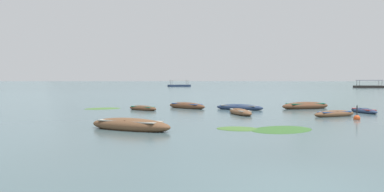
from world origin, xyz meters
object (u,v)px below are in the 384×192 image
rowboat_6 (239,107)px  rowboat_8 (364,111)px  rowboat_5 (187,106)px  mooring_buoy (357,118)px  rowboat_3 (335,114)px  ferry_1 (369,86)px  rowboat_0 (305,106)px  rowboat_1 (130,125)px  ferry_2 (179,85)px  rowboat_4 (143,108)px  rowboat_2 (240,112)px

rowboat_6 → rowboat_8: (8.25, -3.72, -0.04)m
rowboat_5 → mooring_buoy: mooring_buoy is taller
rowboat_5 → rowboat_8: size_ratio=1.16×
rowboat_3 → rowboat_5: rowboat_5 is taller
rowboat_5 → ferry_1: ferry_1 is taller
rowboat_0 → rowboat_1: size_ratio=1.07×
rowboat_0 → rowboat_5: 9.69m
ferry_1 → ferry_2: 62.01m
rowboat_4 → ferry_2: bearing=85.8°
rowboat_1 → rowboat_6: 15.01m
rowboat_0 → rowboat_4: (-13.15, -0.75, -0.07)m
rowboat_0 → rowboat_1: rowboat_1 is taller
ferry_1 → mooring_buoy: bearing=-117.6°
rowboat_0 → mooring_buoy: (-0.37, -9.75, -0.12)m
rowboat_0 → rowboat_8: 5.30m
rowboat_3 → rowboat_4: size_ratio=1.21×
rowboat_8 → rowboat_5: bearing=154.9°
rowboat_2 → rowboat_4: bearing=145.3°
rowboat_0 → mooring_buoy: 9.76m
rowboat_2 → ferry_2: bearing=89.1°
rowboat_2 → rowboat_4: rowboat_2 is taller
rowboat_3 → rowboat_6: size_ratio=0.88×
rowboat_2 → ferry_1: bearing=58.6°
rowboat_2 → rowboat_6: bearing=79.9°
rowboat_4 → rowboat_6: rowboat_6 is taller
rowboat_1 → rowboat_0: bearing=46.1°
rowboat_0 → rowboat_1: bearing=-133.9°
rowboat_4 → rowboat_6: bearing=-0.9°
rowboat_4 → ferry_1: bearing=54.3°
rowboat_1 → mooring_buoy: (12.89, 4.04, -0.12)m
rowboat_3 → rowboat_6: 8.16m
rowboat_3 → rowboat_8: rowboat_3 is taller
rowboat_6 → rowboat_8: size_ratio=1.17×
rowboat_2 → rowboat_6: 4.61m
rowboat_0 → ferry_1: ferry_1 is taller
rowboat_1 → ferry_2: (8.71, 129.97, 0.23)m
rowboat_5 → rowboat_6: bearing=-26.8°
mooring_buoy → ferry_1: bearing=62.4°
rowboat_5 → rowboat_6: 4.49m
rowboat_3 → ferry_2: ferry_2 is taller
rowboat_1 → mooring_buoy: bearing=17.4°
rowboat_4 → rowboat_8: (15.78, -3.85, -0.01)m
rowboat_3 → rowboat_4: bearing=151.9°
rowboat_1 → rowboat_4: rowboat_1 is taller
rowboat_6 → rowboat_5: bearing=153.2°
rowboat_4 → rowboat_2: bearing=-34.7°
rowboat_5 → rowboat_4: bearing=-151.7°
rowboat_0 → rowboat_4: bearing=-176.7°
rowboat_1 → rowboat_5: rowboat_1 is taller
rowboat_2 → ferry_2: ferry_2 is taller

